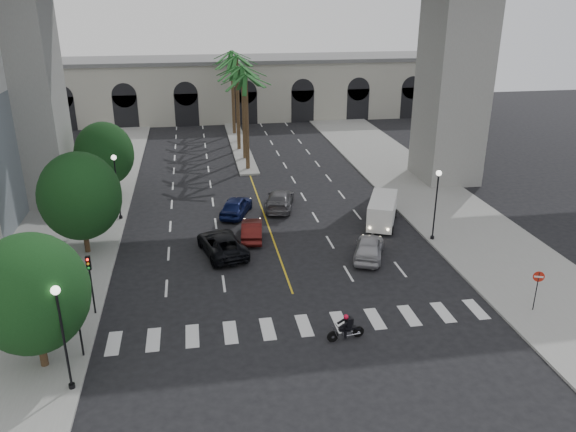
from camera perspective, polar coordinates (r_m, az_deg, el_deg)
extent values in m
plane|color=black|center=(32.24, 1.13, -9.64)|extent=(140.00, 140.00, 0.00)
cube|color=gray|center=(46.28, -21.14, -1.04)|extent=(8.00, 100.00, 0.15)
cube|color=gray|center=(49.58, 15.06, 1.18)|extent=(8.00, 100.00, 0.15)
cube|color=gray|center=(67.37, -4.97, 7.18)|extent=(2.00, 24.00, 0.20)
cube|color=#B2AE9F|center=(83.23, -6.12, 12.63)|extent=(70.00, 10.00, 8.00)
cube|color=slate|center=(82.69, -6.24, 15.54)|extent=(71.00, 10.50, 0.50)
cube|color=gray|center=(54.90, 16.53, 14.10)|extent=(5.00, 6.00, 20.80)
cube|color=gray|center=(51.22, -25.23, 12.49)|extent=(5.00, 6.00, 20.80)
cylinder|color=#47331E|center=(56.61, -4.21, 9.29)|extent=(0.40, 0.40, 9.50)
cylinder|color=#47331E|center=(60.49, -4.50, 10.22)|extent=(0.40, 0.40, 9.80)
cylinder|color=#47331E|center=(64.42, -5.12, 10.67)|extent=(0.40, 0.40, 9.30)
cylinder|color=#47331E|center=(68.30, -5.12, 11.62)|extent=(0.40, 0.40, 10.10)
cylinder|color=#47331E|center=(72.26, -5.60, 11.95)|extent=(0.40, 0.40, 9.60)
cylinder|color=#47331E|center=(76.19, -5.61, 12.56)|extent=(0.40, 0.40, 9.90)
cylinder|color=#382616|center=(29.67, -23.74, -12.06)|extent=(0.36, 0.36, 2.34)
ellipsoid|color=black|center=(28.28, -24.60, -7.19)|extent=(5.20, 5.20, 5.72)
cylinder|color=#382616|center=(40.91, -19.84, -2.03)|extent=(0.36, 0.36, 2.45)
ellipsoid|color=black|center=(39.88, -20.37, 1.91)|extent=(5.44, 5.44, 5.98)
cylinder|color=#382616|center=(52.07, -17.81, 3.08)|extent=(0.36, 0.36, 2.27)
ellipsoid|color=black|center=(51.31, -18.16, 6.02)|extent=(5.04, 5.04, 5.54)
cylinder|color=black|center=(28.24, -21.08, -15.92)|extent=(0.28, 0.28, 0.36)
cylinder|color=black|center=(26.90, -21.77, -11.78)|extent=(0.11, 0.11, 5.00)
sphere|color=white|center=(25.66, -22.55, -6.99)|extent=(0.40, 0.40, 0.40)
cylinder|color=black|center=(46.54, -16.62, -0.19)|extent=(0.28, 0.28, 0.36)
cylinder|color=black|center=(45.74, -16.94, 2.63)|extent=(0.11, 0.11, 5.00)
sphere|color=white|center=(45.02, -17.28, 5.70)|extent=(0.40, 0.40, 0.40)
cylinder|color=black|center=(42.20, 14.43, -2.22)|extent=(0.28, 0.28, 0.36)
cylinder|color=black|center=(41.32, 14.74, 0.85)|extent=(0.11, 0.11, 5.00)
sphere|color=white|center=(40.52, 15.08, 4.23)|extent=(0.40, 0.40, 0.40)
cylinder|color=black|center=(29.39, -20.44, -10.54)|extent=(0.10, 0.10, 3.50)
cube|color=black|center=(28.66, -20.83, -7.98)|extent=(0.25, 0.18, 0.80)
cylinder|color=black|center=(32.81, -19.30, -6.88)|extent=(0.10, 0.10, 3.50)
cube|color=black|center=(32.15, -19.63, -4.52)|extent=(0.25, 0.18, 0.80)
cylinder|color=black|center=(29.63, 4.56, -12.11)|extent=(0.61, 0.19, 0.60)
cylinder|color=black|center=(30.14, 7.16, -11.59)|extent=(0.61, 0.19, 0.60)
cube|color=silver|center=(29.85, 5.97, -11.71)|extent=(0.44, 0.34, 0.26)
cube|color=black|center=(29.65, 5.72, -11.31)|extent=(0.58, 0.30, 0.20)
cube|color=black|center=(29.83, 6.53, -11.21)|extent=(0.48, 0.30, 0.12)
cylinder|color=black|center=(29.39, 5.00, -11.09)|extent=(0.11, 0.55, 0.03)
cube|color=black|center=(29.54, 6.14, -10.67)|extent=(0.31, 0.42, 0.52)
cube|color=black|center=(29.57, 6.44, -10.53)|extent=(0.18, 0.32, 0.38)
sphere|color=red|center=(29.31, 5.91, -10.15)|extent=(0.26, 0.26, 0.26)
imported|color=#A6A5AA|center=(38.43, 8.23, -3.17)|extent=(3.42, 4.91, 1.55)
imported|color=#48100E|center=(41.12, -3.69, -1.41)|extent=(1.98, 4.37, 1.39)
imported|color=black|center=(38.88, -6.73, -2.82)|extent=(3.69, 5.88, 1.51)
imported|color=#57565B|center=(46.92, -0.84, 1.68)|extent=(3.35, 5.62, 1.53)
imported|color=#0F1847|center=(45.65, -5.28, 1.03)|extent=(3.32, 4.90, 1.55)
cube|color=silver|center=(43.95, 9.56, 0.61)|extent=(3.77, 5.42, 1.88)
cube|color=black|center=(41.62, 9.29, -0.23)|extent=(1.69, 0.92, 0.80)
cylinder|color=black|center=(42.68, 8.08, -1.24)|extent=(0.51, 0.71, 0.66)
cylinder|color=black|center=(42.57, 10.47, -1.45)|extent=(0.51, 0.71, 0.66)
cylinder|color=black|center=(45.99, 8.58, 0.44)|extent=(0.51, 0.71, 0.66)
cylinder|color=black|center=(45.89, 10.80, 0.24)|extent=(0.51, 0.71, 0.66)
imported|color=black|center=(35.40, -23.40, -6.73)|extent=(0.70, 0.56, 1.68)
imported|color=black|center=(36.70, -27.14, -6.41)|extent=(0.97, 0.87, 1.63)
cylinder|color=black|center=(34.44, 23.87, -7.12)|extent=(0.06, 0.06, 2.50)
cylinder|color=#B01B0C|center=(34.00, 24.12, -5.64)|extent=(0.60, 0.25, 0.63)
cube|color=silver|center=(34.00, 24.12, -5.64)|extent=(0.46, 0.19, 0.10)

